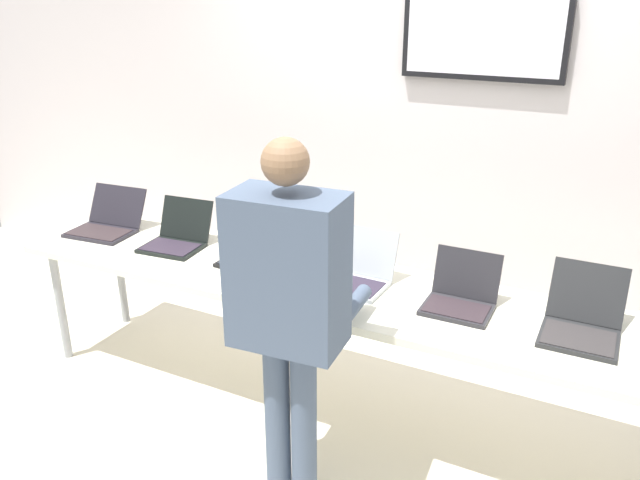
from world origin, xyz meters
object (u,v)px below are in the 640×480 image
(workbench, at_px, (333,292))
(laptop_station_5, at_px, (582,321))
(laptop_station_2, at_px, (259,253))
(laptop_station_1, at_px, (177,237))
(laptop_station_4, at_px, (461,296))
(laptop_station_3, at_px, (356,272))
(laptop_station_0, at_px, (107,222))
(person, at_px, (289,298))

(workbench, distance_m, laptop_station_5, 1.14)
(laptop_station_2, bearing_deg, workbench, -6.91)
(laptop_station_1, bearing_deg, workbench, -2.67)
(laptop_station_4, bearing_deg, laptop_station_3, 178.19)
(workbench, bearing_deg, laptop_station_4, 3.89)
(workbench, bearing_deg, laptop_station_0, 178.32)
(workbench, distance_m, laptop_station_1, 1.00)
(laptop_station_1, relative_size, laptop_station_4, 1.19)
(laptop_station_2, height_order, laptop_station_3, laptop_station_3)
(laptop_station_2, relative_size, person, 0.23)
(laptop_station_2, height_order, laptop_station_4, laptop_station_4)
(laptop_station_3, xyz_separation_m, laptop_station_4, (0.53, -0.02, -0.00))
(laptop_station_2, bearing_deg, laptop_station_0, -179.38)
(laptop_station_0, xyz_separation_m, laptop_station_1, (0.52, 0.00, 0.00))
(laptop_station_0, xyz_separation_m, laptop_station_3, (1.61, 0.01, 0.00))
(laptop_station_1, xyz_separation_m, person, (1.10, -0.67, 0.17))
(laptop_station_4, height_order, person, person)
(laptop_station_3, bearing_deg, laptop_station_1, -179.35)
(laptop_station_0, bearing_deg, workbench, -1.68)
(laptop_station_0, xyz_separation_m, laptop_station_2, (1.06, 0.01, -0.00))
(laptop_station_3, xyz_separation_m, person, (0.01, -0.68, 0.17))
(workbench, distance_m, laptop_station_2, 0.48)
(laptop_station_4, relative_size, laptop_station_5, 0.77)
(laptop_station_1, height_order, laptop_station_3, laptop_station_3)
(laptop_station_2, distance_m, laptop_station_4, 1.08)
(person, bearing_deg, laptop_station_1, 148.81)
(laptop_station_1, relative_size, laptop_station_5, 0.92)
(laptop_station_3, height_order, laptop_station_4, laptop_station_3)
(laptop_station_5, distance_m, person, 1.24)
(laptop_station_0, height_order, laptop_station_5, laptop_station_5)
(laptop_station_2, xyz_separation_m, laptop_station_5, (1.60, -0.02, 0.00))
(workbench, distance_m, laptop_station_0, 1.52)
(workbench, bearing_deg, laptop_station_2, 173.09)
(laptop_station_5, bearing_deg, laptop_station_1, 179.76)
(laptop_station_3, bearing_deg, laptop_station_0, -179.49)
(workbench, height_order, laptop_station_4, laptop_station_4)
(workbench, xyz_separation_m, laptop_station_3, (0.09, 0.06, 0.10))
(laptop_station_2, distance_m, laptop_station_3, 0.56)
(laptop_station_4, distance_m, person, 0.86)
(person, bearing_deg, laptop_station_5, 32.50)
(laptop_station_4, distance_m, laptop_station_5, 0.52)
(workbench, xyz_separation_m, laptop_station_2, (-0.46, 0.06, 0.10))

